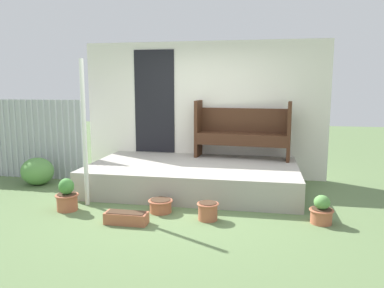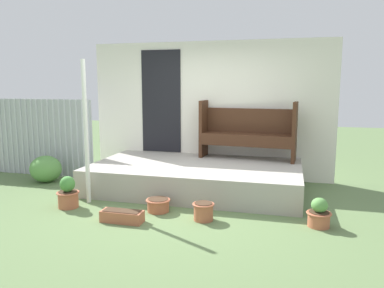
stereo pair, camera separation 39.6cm
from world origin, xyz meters
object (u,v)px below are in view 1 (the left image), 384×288
at_px(support_post, 84,134).
at_px(bench, 242,129).
at_px(shrub_by_fence, 37,171).
at_px(flower_pot_far_right, 321,211).
at_px(flower_pot_right, 208,210).
at_px(planter_box_rect, 126,218).
at_px(flower_pot_left, 67,196).
at_px(flower_pot_middle, 161,205).

bearing_deg(support_post, bench, 39.70).
relative_size(support_post, shrub_by_fence, 3.69).
bearing_deg(shrub_by_fence, flower_pot_far_right, -12.41).
xyz_separation_m(bench, flower_pot_right, (-0.32, -2.13, -0.85)).
distance_m(flower_pot_right, planter_box_rect, 1.07).
height_order(support_post, flower_pot_far_right, support_post).
bearing_deg(flower_pot_right, bench, 81.38).
height_order(flower_pot_right, flower_pot_far_right, flower_pot_far_right).
relative_size(flower_pot_right, shrub_by_fence, 0.51).
distance_m(flower_pot_left, flower_pot_middle, 1.35).
bearing_deg(bench, support_post, -135.11).
height_order(flower_pot_right, planter_box_rect, flower_pot_right).
distance_m(flower_pot_left, shrub_by_fence, 1.71).
distance_m(bench, flower_pot_middle, 2.37).
distance_m(flower_pot_left, planter_box_rect, 1.08).
height_order(flower_pot_far_right, shrub_by_fence, shrub_by_fence).
height_order(flower_pot_left, flower_pot_right, flower_pot_left).
bearing_deg(flower_pot_left, support_post, 61.26).
height_order(flower_pot_middle, flower_pot_right, flower_pot_right).
height_order(planter_box_rect, shrub_by_fence, shrub_by_fence).
height_order(support_post, flower_pot_right, support_post).
bearing_deg(flower_pot_far_right, shrub_by_fence, 167.59).
height_order(flower_pot_left, planter_box_rect, flower_pot_left).
bearing_deg(support_post, planter_box_rect, -36.72).
distance_m(support_post, planter_box_rect, 1.46).
distance_m(support_post, flower_pot_right, 2.12).
distance_m(flower_pot_middle, planter_box_rect, 0.60).
bearing_deg(flower_pot_left, planter_box_rect, -18.62).
bearing_deg(shrub_by_fence, planter_box_rect, -34.19).
bearing_deg(bench, shrub_by_fence, -160.25).
relative_size(support_post, flower_pot_middle, 6.14).
xyz_separation_m(bench, shrub_by_fence, (-3.60, -0.93, -0.73)).
height_order(bench, flower_pot_far_right, bench).
height_order(support_post, planter_box_rect, support_post).
bearing_deg(flower_pot_right, planter_box_rect, -161.68).
relative_size(flower_pot_middle, shrub_by_fence, 0.60).
distance_m(flower_pot_middle, shrub_by_fence, 2.77).
relative_size(flower_pot_left, flower_pot_right, 1.59).
height_order(flower_pot_left, flower_pot_middle, flower_pot_left).
bearing_deg(flower_pot_far_right, flower_pot_middle, 179.34).
relative_size(flower_pot_right, flower_pot_far_right, 0.79).
height_order(flower_pot_left, flower_pot_far_right, flower_pot_left).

